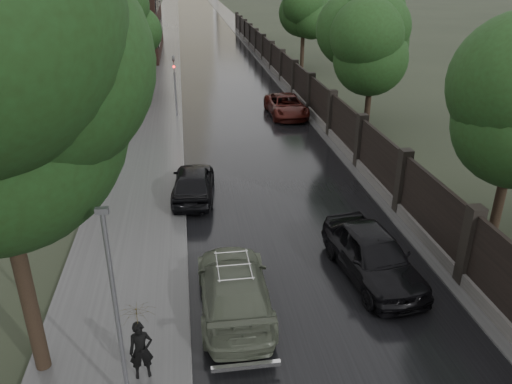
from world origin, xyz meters
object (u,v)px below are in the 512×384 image
object	(u,v)px
lamp_post	(117,314)
volga_sedan	(234,288)
tree_right_b	(374,43)
traffic_light	(175,81)
hatchback_left	(193,182)
tree_left_far	(118,27)
car_right_far	(286,106)
tree_right_c	(304,15)
car_right_near	(373,255)
pedestrian_umbrella	(138,322)

from	to	relation	value
lamp_post	volga_sedan	distance (m)	4.69
tree_right_b	traffic_light	xyz separation A→B (m)	(-11.80, 2.99, -2.55)
tree_right_b	lamp_post	size ratio (longest dim) A/B	1.37
lamp_post	hatchback_left	distance (m)	11.42
volga_sedan	tree_right_b	bearing A→B (deg)	-119.88
tree_left_far	hatchback_left	distance (m)	18.49
tree_left_far	lamp_post	distance (m)	28.73
tree_right_b	car_right_far	distance (m)	6.79
tree_right_c	traffic_light	bearing A→B (deg)	-128.18
tree_left_far	car_right_near	xyz separation A→B (m)	(9.86, -24.22, -4.43)
tree_left_far	hatchback_left	world-z (taller)	tree_left_far
tree_left_far	lamp_post	xyz separation A→B (m)	(2.60, -28.50, -2.57)
lamp_post	volga_sedan	world-z (taller)	lamp_post
tree_right_c	car_right_near	distance (m)	34.93
tree_right_c	traffic_light	world-z (taller)	tree_right_c
traffic_light	lamp_post	bearing A→B (deg)	-92.68
tree_right_c	volga_sedan	bearing A→B (deg)	-106.11
tree_right_c	car_right_far	world-z (taller)	tree_right_c
tree_right_c	hatchback_left	xyz separation A→B (m)	(-11.10, -27.39, -4.22)
hatchback_left	car_right_far	distance (m)	13.54
tree_left_far	car_right_near	world-z (taller)	tree_left_far
traffic_light	pedestrian_umbrella	size ratio (longest dim) A/B	1.66
tree_left_far	tree_right_b	bearing A→B (deg)	-27.30
volga_sedan	car_right_near	distance (m)	4.64
lamp_post	car_right_far	xyz separation A→B (m)	(8.26, 23.01, -1.99)
tree_right_b	tree_right_c	xyz separation A→B (m)	(0.00, 18.00, 0.00)
lamp_post	car_right_near	xyz separation A→B (m)	(7.26, 4.28, -1.86)
tree_right_c	tree_left_far	bearing A→B (deg)	-147.17
lamp_post	tree_right_b	bearing A→B (deg)	57.82
tree_right_b	car_right_near	xyz separation A→B (m)	(-5.64, -16.22, -4.14)
hatchback_left	car_right_near	distance (m)	8.75
tree_right_b	pedestrian_umbrella	world-z (taller)	tree_right_b
lamp_post	volga_sedan	bearing A→B (deg)	50.20
traffic_light	hatchback_left	size ratio (longest dim) A/B	0.93
traffic_light	tree_right_c	bearing A→B (deg)	51.82
tree_right_c	car_right_far	bearing A→B (deg)	-106.69
traffic_light	volga_sedan	xyz separation A→B (m)	(1.63, -20.22, -1.68)
volga_sedan	pedestrian_umbrella	world-z (taller)	pedestrian_umbrella
tree_right_c	lamp_post	size ratio (longest dim) A/B	1.37
tree_right_b	lamp_post	world-z (taller)	tree_right_b
lamp_post	hatchback_left	world-z (taller)	lamp_post
traffic_light	volga_sedan	distance (m)	20.35
tree_right_b	volga_sedan	world-z (taller)	tree_right_b
hatchback_left	lamp_post	bearing A→B (deg)	85.84
traffic_light	car_right_far	size ratio (longest dim) A/B	0.81
traffic_light	tree_right_b	bearing A→B (deg)	-14.24
tree_right_b	car_right_near	world-z (taller)	tree_right_b
car_right_near	tree_left_far	bearing A→B (deg)	105.53
lamp_post	volga_sedan	xyz separation A→B (m)	(2.73, 3.28, -1.95)
pedestrian_umbrella	volga_sedan	bearing A→B (deg)	37.13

